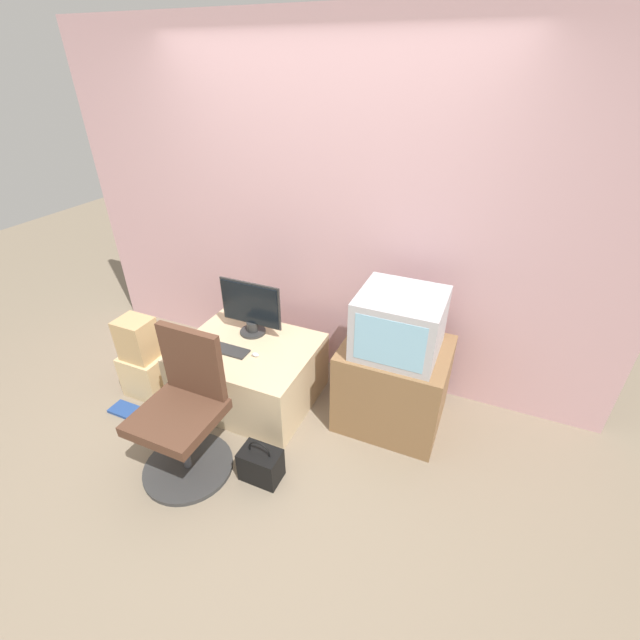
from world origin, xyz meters
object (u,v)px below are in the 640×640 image
at_px(main_monitor, 251,308).
at_px(handbag, 261,464).
at_px(mouse, 255,355).
at_px(crt_tv, 399,324).
at_px(cardboard_box_lower, 147,374).
at_px(book, 125,410).
at_px(office_chair, 184,417).
at_px(keyboard, 229,350).

bearing_deg(main_monitor, handbag, -57.65).
relative_size(main_monitor, mouse, 9.16).
height_order(main_monitor, crt_tv, crt_tv).
relative_size(crt_tv, cardboard_box_lower, 1.54).
relative_size(mouse, handbag, 0.18).
bearing_deg(book, crt_tv, 20.85).
xyz_separation_m(cardboard_box_lower, handbag, (1.25, -0.36, -0.06)).
bearing_deg(main_monitor, office_chair, -86.89).
bearing_deg(keyboard, book, -147.79).
xyz_separation_m(handbag, book, (-1.27, 0.10, -0.10)).
xyz_separation_m(main_monitor, keyboard, (-0.03, -0.28, -0.21)).
xyz_separation_m(office_chair, handbag, (0.48, 0.08, -0.29)).
bearing_deg(cardboard_box_lower, main_monitor, 32.76).
distance_m(keyboard, mouse, 0.21).
relative_size(keyboard, cardboard_box_lower, 0.86).
xyz_separation_m(keyboard, handbag, (0.56, -0.55, -0.37)).
xyz_separation_m(crt_tv, handbag, (-0.61, -0.82, -0.74)).
xyz_separation_m(mouse, handbag, (0.35, -0.57, -0.38)).
bearing_deg(book, cardboard_box_lower, 87.13).
distance_m(main_monitor, keyboard, 0.36).
height_order(mouse, office_chair, office_chair).
bearing_deg(crt_tv, mouse, -165.34).
bearing_deg(office_chair, handbag, 9.83).
bearing_deg(keyboard, cardboard_box_lower, -165.20).
height_order(cardboard_box_lower, handbag, cardboard_box_lower).
bearing_deg(keyboard, crt_tv, 13.01).
xyz_separation_m(main_monitor, book, (-0.74, -0.73, -0.68)).
height_order(office_chair, book, office_chair).
bearing_deg(cardboard_box_lower, office_chair, -29.80).
height_order(main_monitor, mouse, main_monitor).
distance_m(crt_tv, office_chair, 1.48).
xyz_separation_m(main_monitor, handbag, (0.53, -0.83, -0.58)).
xyz_separation_m(main_monitor, mouse, (0.18, -0.26, -0.20)).
distance_m(mouse, crt_tv, 1.06).
bearing_deg(cardboard_box_lower, book, -92.87).
bearing_deg(handbag, book, 175.46).
bearing_deg(mouse, crt_tv, 14.66).
height_order(keyboard, office_chair, office_chair).
relative_size(crt_tv, office_chair, 0.55).
distance_m(keyboard, crt_tv, 1.26).
bearing_deg(office_chair, keyboard, 97.62).
bearing_deg(keyboard, mouse, 5.38).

